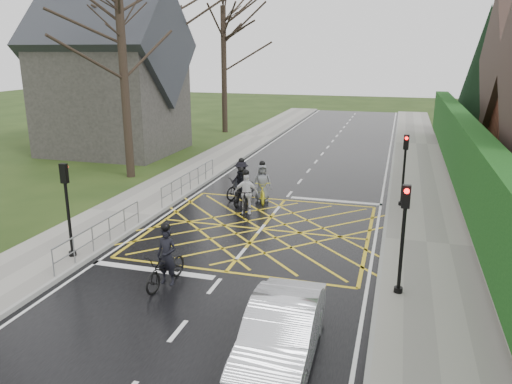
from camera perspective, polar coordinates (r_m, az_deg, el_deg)
The scene contains 22 objects.
ground at distance 19.09m, azimuth 0.58°, elevation -4.27°, with size 120.00×120.00×0.00m, color #1D3010.
road at distance 19.08m, azimuth 0.58°, elevation -4.26°, with size 9.00×80.00×0.01m, color black.
sidewalk_right at distance 18.48m, azimuth 18.89°, elevation -5.61°, with size 3.00×80.00×0.15m, color gray.
sidewalk_left at distance 21.38m, azimuth -15.11°, elevation -2.39°, with size 3.00×80.00×0.15m, color gray.
stone_wall at distance 24.26m, azimuth 22.57°, elevation -0.24°, with size 0.50×38.00×0.70m, color slate.
hedge at distance 23.87m, azimuth 23.01°, elevation 3.80°, with size 0.90×38.00×2.80m, color #0E350F.
conifer at distance 43.70m, azimuth 24.61°, elevation 12.39°, with size 4.60×4.60×10.00m.
church at distance 34.58m, azimuth -16.27°, elevation 12.52°, with size 8.80×7.80×11.00m.
tree_near at distance 27.09m, azimuth -15.26°, elevation 18.17°, with size 9.24×9.24×11.44m.
tree_mid at distance 34.66m, azimuth -9.67°, elevation 19.05°, with size 10.08×10.08×12.48m.
tree_far at distance 41.73m, azimuth -3.73°, elevation 16.67°, with size 8.40×8.40×10.40m.
railing_south at distance 17.68m, azimuth -17.32°, elevation -4.00°, with size 0.05×5.04×1.03m.
railing_north at distance 23.98m, azimuth -7.57°, elevation 1.76°, with size 0.05×6.04×1.03m.
traffic_light_ne at distance 22.01m, azimuth 16.54°, elevation 2.31°, with size 0.24×0.31×3.21m.
traffic_light_se at distance 13.95m, azimuth 16.38°, elevation -5.40°, with size 0.24×0.31×3.21m.
traffic_light_sw at distance 16.89m, azimuth -20.67°, elevation -2.08°, with size 0.24×0.31×3.21m.
cyclist_rear at distance 14.75m, azimuth -10.23°, elevation -8.22°, with size 0.90×2.01×1.89m.
cyclist_back at distance 21.98m, azimuth -1.72°, elevation 0.18°, with size 0.77×1.69×1.67m.
cyclist_mid at distance 22.98m, azimuth -1.70°, elevation 1.01°, with size 1.37×2.04×1.87m.
cyclist_front at distance 20.68m, azimuth -1.19°, elevation -0.65°, with size 1.08×1.95×1.88m.
cyclist_lead at distance 22.41m, azimuth 0.66°, elevation 0.53°, with size 1.33×2.03×1.86m.
car at distance 11.19m, azimuth 2.86°, elevation -15.83°, with size 1.46×4.19×1.38m, color silver.
Camera 1 is at (4.81, -17.26, 6.56)m, focal length 35.00 mm.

